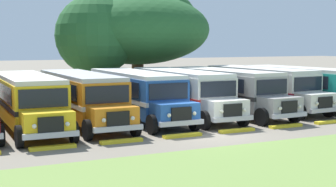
% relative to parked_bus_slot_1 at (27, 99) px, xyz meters
% --- Properties ---
extents(ground_plane, '(220.00, 220.00, 0.00)m').
position_rel_parked_bus_slot_1_xyz_m(ground_plane, '(7.80, -5.78, -1.58)').
color(ground_plane, slate).
extents(parked_bus_slot_1, '(2.80, 10.85, 2.82)m').
position_rel_parked_bus_slot_1_xyz_m(parked_bus_slot_1, '(0.00, 0.00, 0.00)').
color(parked_bus_slot_1, yellow).
rests_on(parked_bus_slot_1, ground_plane).
extents(parked_bus_slot_2, '(2.73, 10.85, 2.82)m').
position_rel_parked_bus_slot_1_xyz_m(parked_bus_slot_2, '(3.03, 0.29, 0.00)').
color(parked_bus_slot_2, orange).
rests_on(parked_bus_slot_2, ground_plane).
extents(parked_bus_slot_3, '(2.72, 10.85, 2.82)m').
position_rel_parked_bus_slot_1_xyz_m(parked_bus_slot_3, '(6.36, 0.40, 0.00)').
color(parked_bus_slot_3, '#23519E').
rests_on(parked_bus_slot_3, ground_plane).
extents(parked_bus_slot_4, '(2.72, 10.85, 2.82)m').
position_rel_parked_bus_slot_1_xyz_m(parked_bus_slot_4, '(9.41, 0.42, 0.00)').
color(parked_bus_slot_4, silver).
rests_on(parked_bus_slot_4, ground_plane).
extents(parked_bus_slot_5, '(3.34, 10.94, 2.82)m').
position_rel_parked_bus_slot_1_xyz_m(parked_bus_slot_5, '(12.43, 0.14, 0.00)').
color(parked_bus_slot_5, '#9E9993').
rests_on(parked_bus_slot_5, ground_plane).
extents(parked_bus_slot_6, '(3.13, 10.90, 2.82)m').
position_rel_parked_bus_slot_1_xyz_m(parked_bus_slot_6, '(15.79, 0.86, 0.00)').
color(parked_bus_slot_6, silver).
rests_on(parked_bus_slot_6, ground_plane).
extents(parked_bus_slot_7, '(3.43, 10.95, 2.82)m').
position_rel_parked_bus_slot_1_xyz_m(parked_bus_slot_7, '(18.52, -0.03, 0.00)').
color(parked_bus_slot_7, teal).
rests_on(parked_bus_slot_7, ground_plane).
extents(curb_wheelstop_1, '(2.00, 0.36, 0.15)m').
position_rel_parked_bus_slot_1_xyz_m(curb_wheelstop_1, '(-0.02, -5.74, -1.51)').
color(curb_wheelstop_1, yellow).
rests_on(curb_wheelstop_1, ground_plane).
extents(curb_wheelstop_2, '(2.00, 0.36, 0.15)m').
position_rel_parked_bus_slot_1_xyz_m(curb_wheelstop_2, '(3.11, -5.74, -1.51)').
color(curb_wheelstop_2, yellow).
rests_on(curb_wheelstop_2, ground_plane).
extents(curb_wheelstop_3, '(2.00, 0.36, 0.15)m').
position_rel_parked_bus_slot_1_xyz_m(curb_wheelstop_3, '(6.24, -5.74, -1.51)').
color(curb_wheelstop_3, yellow).
rests_on(curb_wheelstop_3, ground_plane).
extents(curb_wheelstop_4, '(2.00, 0.36, 0.15)m').
position_rel_parked_bus_slot_1_xyz_m(curb_wheelstop_4, '(9.36, -5.74, -1.51)').
color(curb_wheelstop_4, yellow).
rests_on(curb_wheelstop_4, ground_plane).
extents(curb_wheelstop_5, '(2.00, 0.36, 0.15)m').
position_rel_parked_bus_slot_1_xyz_m(curb_wheelstop_5, '(12.49, -5.74, -1.51)').
color(curb_wheelstop_5, yellow).
rests_on(curb_wheelstop_5, ground_plane).
extents(curb_wheelstop_6, '(2.00, 0.36, 0.15)m').
position_rel_parked_bus_slot_1_xyz_m(curb_wheelstop_6, '(15.62, -5.74, -1.51)').
color(curb_wheelstop_6, yellow).
rests_on(curb_wheelstop_6, ground_plane).
extents(broad_shade_tree, '(13.04, 11.45, 9.08)m').
position_rel_parked_bus_slot_1_xyz_m(broad_shade_tree, '(10.59, 11.40, 4.08)').
color(broad_shade_tree, brown).
rests_on(broad_shade_tree, ground_plane).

